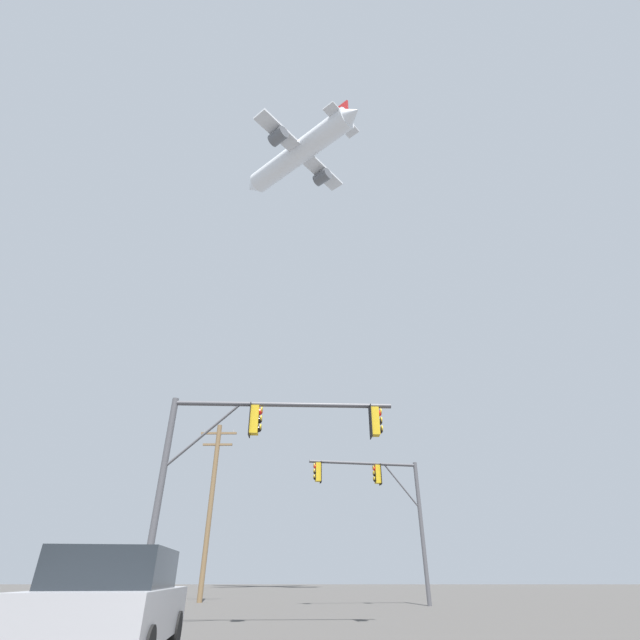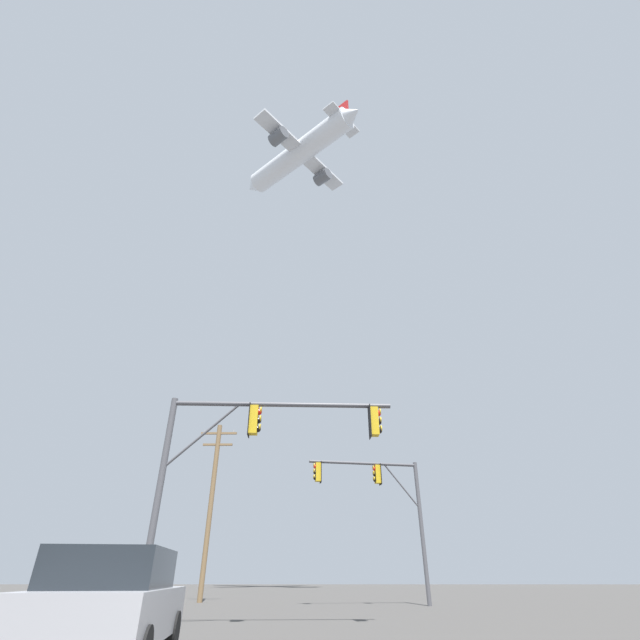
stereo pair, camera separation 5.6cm
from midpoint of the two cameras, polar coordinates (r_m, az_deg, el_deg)
signal_pole_near at (r=14.33m, az=-9.14°, el=-15.68°), size 7.09×0.65×6.17m
signal_pole_far at (r=24.38m, az=8.04°, el=-21.33°), size 5.73×1.26×6.46m
utility_pole at (r=28.15m, az=-13.81°, el=-21.67°), size 2.20×0.28×9.36m
airplane at (r=66.80m, az=-2.68°, el=20.69°), size 17.81×15.59×5.75m
parked_car at (r=8.99m, az=-25.37°, el=-30.16°), size 2.36×4.31×1.60m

